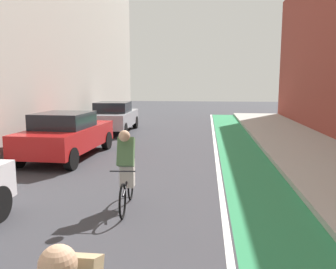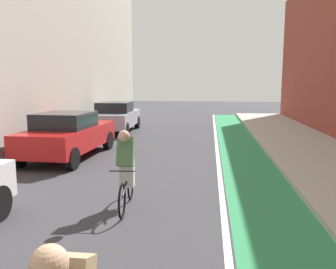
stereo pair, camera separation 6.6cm
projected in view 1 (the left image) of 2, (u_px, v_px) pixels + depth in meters
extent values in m
plane|color=#38383D|center=(130.00, 188.00, 8.27)|extent=(75.15, 75.15, 0.00)
cube|color=#2D8451|center=(250.00, 171.00, 9.90)|extent=(1.60, 34.16, 0.00)
cube|color=white|center=(218.00, 170.00, 10.00)|extent=(0.12, 34.16, 0.00)
cube|color=red|center=(67.00, 137.00, 11.56)|extent=(1.98, 4.33, 0.70)
cube|color=black|center=(64.00, 121.00, 11.27)|extent=(1.67, 1.85, 0.55)
cylinder|color=black|center=(65.00, 139.00, 13.28)|extent=(0.25, 0.67, 0.66)
cylinder|color=black|center=(107.00, 140.00, 13.04)|extent=(0.25, 0.67, 0.66)
cylinder|color=black|center=(18.00, 157.00, 10.19)|extent=(0.25, 0.67, 0.66)
cylinder|color=black|center=(71.00, 159.00, 9.95)|extent=(0.25, 0.67, 0.66)
cube|color=#9EA0A8|center=(114.00, 119.00, 17.43)|extent=(1.93, 4.27, 0.70)
cube|color=black|center=(113.00, 108.00, 17.13)|extent=(1.63, 1.82, 0.55)
cylinder|color=black|center=(106.00, 122.00, 19.07)|extent=(0.24, 0.67, 0.66)
cylinder|color=black|center=(135.00, 122.00, 18.95)|extent=(0.24, 0.67, 0.66)
cylinder|color=black|center=(90.00, 130.00, 16.01)|extent=(0.24, 0.67, 0.66)
cylinder|color=black|center=(124.00, 130.00, 15.89)|extent=(0.24, 0.67, 0.66)
sphere|color=tan|center=(58.00, 264.00, 1.94)|extent=(0.22, 0.22, 0.22)
torus|color=black|center=(123.00, 201.00, 6.40)|extent=(0.09, 0.67, 0.66)
torus|color=black|center=(131.00, 185.00, 7.44)|extent=(0.09, 0.67, 0.66)
cylinder|color=black|center=(127.00, 182.00, 6.89)|extent=(0.11, 0.96, 0.33)
cylinder|color=black|center=(128.00, 175.00, 7.06)|extent=(0.04, 0.12, 0.55)
cylinder|color=black|center=(123.00, 171.00, 6.40)|extent=(0.48, 0.06, 0.02)
cube|color=beige|center=(127.00, 173.00, 6.97)|extent=(0.30, 0.26, 0.56)
cube|color=#4C7247|center=(126.00, 152.00, 6.77)|extent=(0.35, 0.42, 0.60)
sphere|color=tan|center=(124.00, 136.00, 6.57)|extent=(0.22, 0.22, 0.22)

